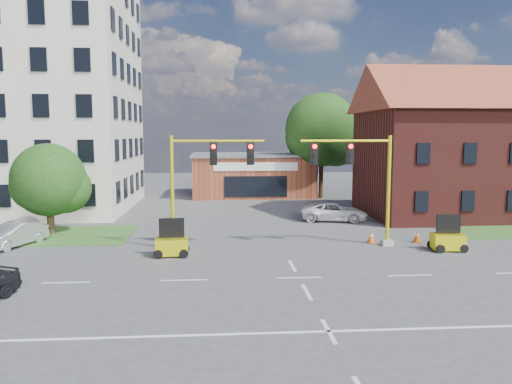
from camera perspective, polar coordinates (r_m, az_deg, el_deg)
ground at (r=22.27m, az=4.92°, el=-9.74°), size 120.00×120.00×0.00m
lane_markings at (r=19.45m, az=6.35°, el=-12.19°), size 60.00×36.00×0.01m
office_block at (r=46.25m, az=-25.68°, el=11.01°), size 18.40×15.40×20.60m
brick_shop at (r=51.35m, az=-0.36°, el=2.05°), size 12.40×8.40×4.30m
townhouse_row at (r=42.84m, az=25.95°, el=5.52°), size 21.00×11.00×11.50m
tree_large at (r=49.26m, az=7.92°, el=6.73°), size 7.52×7.17×10.27m
tree_nw_front at (r=33.44m, az=-22.19°, el=1.06°), size 4.75×4.52×5.71m
signal_mast_west at (r=27.20m, az=-6.12°, el=1.65°), size 5.30×0.60×6.20m
signal_mast_east at (r=28.29m, az=11.81°, el=1.73°), size 5.30×0.60×6.20m
trailer_west at (r=26.24m, az=-9.58°, el=-5.96°), size 1.71×1.19×1.89m
trailer_east at (r=28.95m, az=21.06°, el=-5.13°), size 1.76×1.28×1.88m
cone_a at (r=27.01m, az=-8.26°, el=-6.11°), size 0.40×0.40×0.70m
cone_b at (r=29.52m, az=-9.03°, el=-5.04°), size 0.40×0.40×0.70m
cone_c at (r=29.84m, az=13.03°, el=-5.00°), size 0.40×0.40×0.70m
cone_d at (r=30.59m, az=17.91°, el=-4.87°), size 0.40×0.40×0.70m
pickup_white at (r=36.60m, az=8.90°, el=-2.25°), size 5.09×3.00×1.33m
sedan_silver_front at (r=31.03m, az=-25.99°, el=-4.43°), size 2.88×4.31×1.34m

